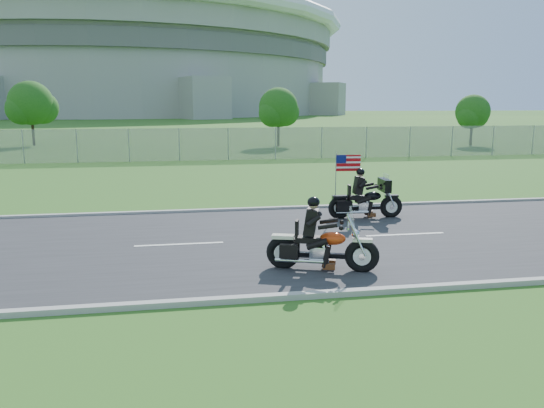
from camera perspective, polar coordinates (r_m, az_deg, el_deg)
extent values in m
plane|color=#224E18|center=(13.64, -1.50, -4.16)|extent=(420.00, 420.00, 0.00)
cube|color=#28282B|center=(13.64, -1.50, -4.08)|extent=(120.00, 8.00, 0.04)
cube|color=#9E9B93|center=(17.55, -3.39, -0.61)|extent=(120.00, 0.18, 0.12)
cube|color=#9E9B93|center=(9.82, 1.93, -9.92)|extent=(120.00, 0.18, 0.12)
cube|color=gray|center=(33.29, -15.14, 6.12)|extent=(60.00, 0.03, 2.00)
cylinder|color=#A3A099|center=(184.05, -15.71, 12.48)|extent=(130.00, 130.00, 20.00)
cylinder|color=#605E5B|center=(184.43, -15.82, 14.65)|extent=(132.00, 132.00, 4.00)
cylinder|color=#A3A099|center=(184.97, -15.92, 16.50)|extent=(134.00, 134.00, 6.00)
torus|color=white|center=(185.43, -15.99, 17.73)|extent=(140.40, 140.40, 4.40)
cylinder|color=#382316|center=(43.82, 0.68, 7.88)|extent=(0.22, 0.22, 2.52)
sphere|color=#205216|center=(43.76, 0.69, 10.36)|extent=(3.20, 3.20, 3.20)
sphere|color=#205216|center=(44.35, 1.40, 9.90)|extent=(2.40, 2.40, 2.40)
sphere|color=#205216|center=(43.27, 0.04, 9.76)|extent=(2.24, 2.24, 2.24)
cylinder|color=#382316|center=(48.63, -24.33, 7.39)|extent=(0.22, 0.22, 2.80)
sphere|color=#205216|center=(48.58, -24.53, 9.86)|extent=(3.60, 3.60, 3.60)
sphere|color=#205216|center=(48.94, -23.51, 9.47)|extent=(2.70, 2.70, 2.70)
sphere|color=#205216|center=(48.31, -25.35, 9.20)|extent=(2.52, 2.52, 2.52)
cylinder|color=#382316|center=(47.54, 20.64, 7.26)|extent=(0.22, 0.22, 2.24)
sphere|color=#205216|center=(47.48, 20.78, 9.28)|extent=(2.80, 2.80, 2.80)
sphere|color=#205216|center=(48.13, 21.08, 8.89)|extent=(2.10, 2.10, 2.10)
sphere|color=#205216|center=(46.94, 20.44, 8.80)|extent=(1.96, 1.96, 1.96)
torus|color=black|center=(11.30, 9.65, -5.53)|extent=(0.75, 0.40, 0.73)
torus|color=black|center=(11.39, 1.19, -5.24)|extent=(0.75, 0.40, 0.73)
ellipsoid|color=red|center=(11.21, 6.54, -3.70)|extent=(0.62, 0.47, 0.28)
cube|color=black|center=(11.25, 3.93, -3.81)|extent=(0.61, 0.45, 0.12)
cube|color=black|center=(11.16, 4.21, -1.92)|extent=(0.35, 0.45, 0.54)
sphere|color=black|center=(11.07, 4.49, 0.21)|extent=(0.34, 0.34, 0.27)
cube|color=silver|center=(11.10, 8.62, -1.41)|extent=(0.18, 0.44, 0.39)
torus|color=black|center=(16.80, 12.69, -0.28)|extent=(0.72, 0.21, 0.71)
torus|color=black|center=(16.34, 7.28, -0.41)|extent=(0.72, 0.21, 0.71)
ellipsoid|color=black|center=(16.55, 10.76, 0.85)|extent=(0.55, 0.34, 0.27)
cube|color=black|center=(16.42, 9.09, 0.69)|extent=(0.54, 0.32, 0.12)
cube|color=black|center=(16.37, 9.29, 1.98)|extent=(0.25, 0.40, 0.53)
sphere|color=black|center=(16.32, 9.50, 3.41)|extent=(0.27, 0.27, 0.26)
cube|color=black|center=(16.61, 12.01, 2.01)|extent=(0.25, 0.78, 0.38)
cube|color=#B70C11|center=(16.39, 8.21, 4.39)|extent=(0.77, 0.06, 0.50)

